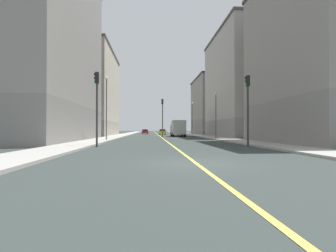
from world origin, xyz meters
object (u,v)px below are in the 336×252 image
object	(u,v)px
car_red	(145,132)
car_silver	(177,133)
building_right_midblock	(90,93)
box_truck	(178,128)
traffic_light_right_near	(97,99)
traffic_light_left_near	(248,100)
street_lamp_right_near	(106,102)
street_lamp_left_near	(216,110)
car_yellow	(163,132)
building_left_mid	(244,85)
traffic_light_median_far	(162,113)
building_left_near	(322,54)
building_right_corner	(42,44)
street_lamp_left_far	(192,115)
building_left_far	(215,106)

from	to	relation	value
car_red	car_silver	bearing A→B (deg)	-70.06
building_right_midblock	box_truck	bearing A→B (deg)	-21.91
traffic_light_right_near	traffic_light_left_near	bearing A→B (deg)	0.00
building_right_midblock	street_lamp_right_near	size ratio (longest dim) A/B	2.93
street_lamp_right_near	car_silver	bearing A→B (deg)	67.17
building_right_midblock	car_red	size ratio (longest dim) A/B	4.90
street_lamp_left_near	car_yellow	xyz separation A→B (m)	(-5.89, 32.52, -3.41)
building_left_mid	traffic_light_median_far	bearing A→B (deg)	176.88
building_left_near	street_lamp_left_near	xyz separation A→B (m)	(-7.43, 11.92, -4.61)
building_right_corner	car_red	bearing A→B (deg)	76.52
building_right_corner	car_yellow	xyz separation A→B (m)	(15.82, 36.91, -10.67)
building_right_corner	street_lamp_right_near	distance (m)	9.96
building_left_near	car_yellow	world-z (taller)	building_left_near
car_red	box_truck	world-z (taller)	box_truck
building_left_mid	car_red	size ratio (longest dim) A/B	4.52
street_lamp_left_far	car_silver	bearing A→B (deg)	161.12
traffic_light_median_far	street_lamp_left_near	bearing A→B (deg)	-57.31
building_left_far	traffic_light_right_near	bearing A→B (deg)	-114.02
building_right_corner	traffic_light_right_near	world-z (taller)	building_right_corner
building_right_corner	traffic_light_left_near	bearing A→B (deg)	-27.16
building_left_far	street_lamp_left_far	world-z (taller)	building_left_far
street_lamp_left_near	car_red	bearing A→B (deg)	103.96
building_right_corner	traffic_light_right_near	distance (m)	15.47
traffic_light_right_near	car_silver	size ratio (longest dim) A/B	1.32
building_left_mid	traffic_light_left_near	distance (m)	26.89
street_lamp_left_near	car_yellow	size ratio (longest dim) A/B	1.52
building_right_corner	building_left_mid	bearing A→B (deg)	26.20
traffic_light_median_far	street_lamp_left_near	distance (m)	12.75
building_left_near	street_lamp_right_near	size ratio (longest dim) A/B	2.29
building_left_far	box_truck	size ratio (longest dim) A/B	2.63
building_left_mid	building_right_midblock	bearing A→B (deg)	159.25
building_left_mid	building_left_far	size ratio (longest dim) A/B	1.16
street_lamp_right_near	car_red	xyz separation A→B (m)	(3.76, 46.28, -4.06)
box_truck	street_lamp_left_near	bearing A→B (deg)	-74.49
building_right_corner	traffic_light_left_near	xyz separation A→B (m)	(20.69, -10.62, -7.53)
street_lamp_left_far	car_yellow	xyz separation A→B (m)	(-5.89, 11.38, -3.77)
building_left_far	building_right_corner	xyz separation A→B (m)	(-29.14, -35.89, 4.13)
traffic_light_left_near	building_left_near	bearing A→B (deg)	20.04
traffic_light_left_near	car_red	world-z (taller)	traffic_light_left_near
street_lamp_left_near	street_lamp_right_near	world-z (taller)	street_lamp_right_near
traffic_light_median_far	street_lamp_right_near	bearing A→B (deg)	-116.69
traffic_light_median_far	car_yellow	xyz separation A→B (m)	(1.00, 21.79, -3.63)
building_right_midblock	car_red	xyz separation A→B (m)	(11.19, 21.32, -8.26)
street_lamp_left_far	building_right_midblock	bearing A→B (deg)	-179.60
building_left_near	car_red	world-z (taller)	building_left_near
traffic_light_left_near	street_lamp_right_near	bearing A→B (deg)	140.24
car_red	box_truck	distance (m)	29.30
building_left_far	car_silver	world-z (taller)	building_left_far
traffic_light_median_far	street_lamp_right_near	xyz separation A→B (m)	(-7.39, -14.70, 0.42)
street_lamp_left_near	car_silver	distance (m)	22.74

